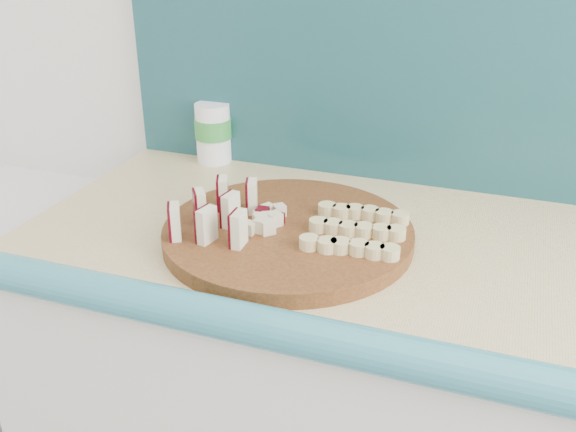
% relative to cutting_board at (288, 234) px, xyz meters
% --- Properties ---
extents(cutting_board, '(0.46, 0.46, 0.03)m').
position_rel_cutting_board_xyz_m(cutting_board, '(0.00, 0.00, 0.00)').
color(cutting_board, '#451F0E').
rests_on(cutting_board, kitchen_counter).
extents(apple_wedges, '(0.13, 0.17, 0.06)m').
position_rel_cutting_board_xyz_m(apple_wedges, '(-0.11, -0.04, 0.04)').
color(apple_wedges, beige).
rests_on(apple_wedges, cutting_board).
extents(apple_chunks, '(0.06, 0.07, 0.02)m').
position_rel_cutting_board_xyz_m(apple_chunks, '(-0.03, -0.00, 0.02)').
color(apple_chunks, beige).
rests_on(apple_chunks, cutting_board).
extents(banana_slices, '(0.17, 0.17, 0.02)m').
position_rel_cutting_board_xyz_m(banana_slices, '(0.12, 0.01, 0.02)').
color(banana_slices, '#D4C081').
rests_on(banana_slices, cutting_board).
extents(canister, '(0.08, 0.08, 0.13)m').
position_rel_cutting_board_xyz_m(canister, '(-0.29, 0.31, 0.06)').
color(canister, white).
rests_on(canister, kitchen_counter).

